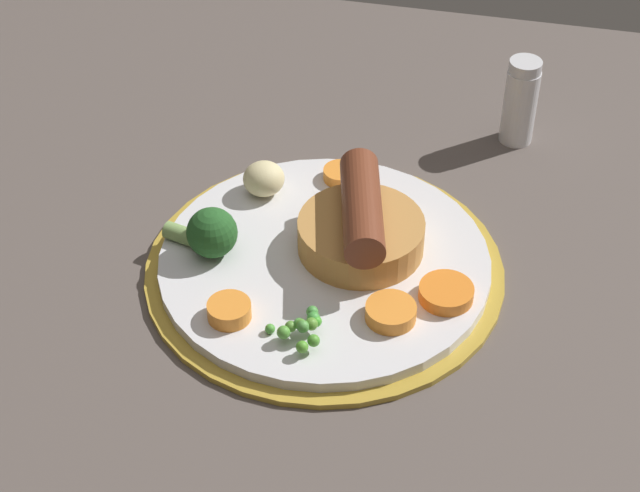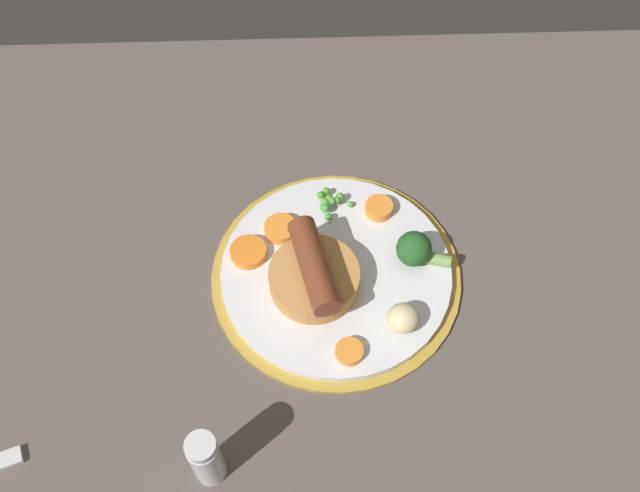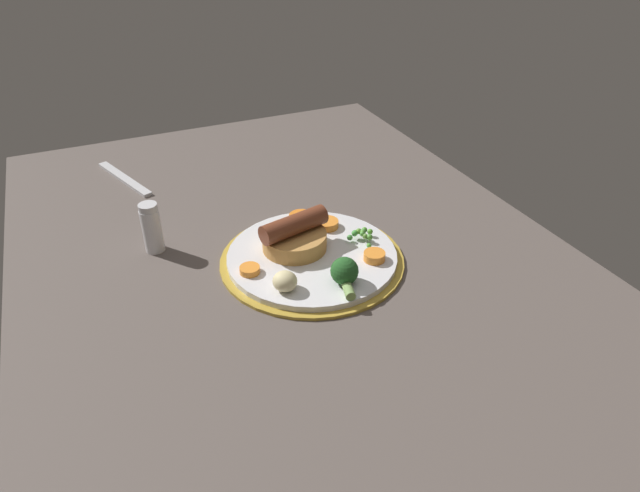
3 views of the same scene
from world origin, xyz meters
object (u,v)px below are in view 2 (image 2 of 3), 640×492
object	(u,v)px
pea_pile	(330,201)
broccoli_floret_near	(416,250)
dinner_plate	(336,274)
potato_chunk_0	(403,318)
sausage_pudding	(314,275)
carrot_slice_6	(349,352)
carrot_slice_0	(379,208)
salt_shaker	(206,458)
carrot_slice_3	(248,252)
carrot_slice_2	(281,229)

from	to	relation	value
pea_pile	broccoli_floret_near	bearing A→B (deg)	-39.35
dinner_plate	potato_chunk_0	world-z (taller)	potato_chunk_0
dinner_plate	sausage_pudding	world-z (taller)	sausage_pudding
sausage_pudding	broccoli_floret_near	distance (cm)	11.33
dinner_plate	potato_chunk_0	size ratio (longest dim) A/B	8.11
dinner_plate	potato_chunk_0	bearing A→B (deg)	-46.07
dinner_plate	sausage_pudding	distance (cm)	4.18
potato_chunk_0	carrot_slice_6	world-z (taller)	potato_chunk_0
carrot_slice_0	carrot_slice_6	distance (cm)	17.90
carrot_slice_6	broccoli_floret_near	bearing A→B (deg)	54.82
broccoli_floret_near	sausage_pudding	bearing A→B (deg)	28.89
salt_shaker	carrot_slice_3	bearing A→B (deg)	82.13
broccoli_floret_near	carrot_slice_0	distance (cm)	7.35
sausage_pudding	carrot_slice_0	xyz separation A→B (cm)	(7.60, 9.33, -1.46)
pea_pile	carrot_slice_2	world-z (taller)	pea_pile
carrot_slice_3	salt_shaker	distance (cm)	23.12
carrot_slice_2	salt_shaker	xyz separation A→B (cm)	(-6.68, -25.70, 1.94)
dinner_plate	carrot_slice_2	size ratio (longest dim) A/B	7.48
potato_chunk_0	carrot_slice_2	size ratio (longest dim) A/B	0.92
pea_pile	carrot_slice_6	xyz separation A→B (cm)	(1.15, -18.19, -0.57)
dinner_plate	salt_shaker	bearing A→B (deg)	-121.51
potato_chunk_0	carrot_slice_3	distance (cm)	18.30
carrot_slice_0	carrot_slice_6	bearing A→B (deg)	-104.07
dinner_plate	broccoli_floret_near	size ratio (longest dim) A/B	4.45
potato_chunk_0	carrot_slice_2	world-z (taller)	potato_chunk_0
pea_pile	carrot_slice_2	xyz separation A→B (cm)	(-5.61, -3.22, -0.47)
carrot_slice_3	carrot_slice_2	bearing A→B (deg)	39.31
broccoli_floret_near	dinner_plate	bearing A→B (deg)	21.48
sausage_pudding	carrot_slice_6	world-z (taller)	sausage_pudding
sausage_pudding	potato_chunk_0	distance (cm)	10.19
carrot_slice_3	carrot_slice_6	size ratio (longest dim) A/B	1.39
carrot_slice_3	pea_pile	bearing A→B (deg)	33.77
carrot_slice_6	potato_chunk_0	bearing A→B (deg)	28.76
pea_pile	dinner_plate	bearing A→B (deg)	-87.88
sausage_pudding	pea_pile	distance (cm)	10.42
sausage_pudding	carrot_slice_2	world-z (taller)	sausage_pudding
dinner_plate	pea_pile	xyz separation A→B (cm)	(-0.31, 8.37, 1.87)
broccoli_floret_near	carrot_slice_0	size ratio (longest dim) A/B	1.95
carrot_slice_2	carrot_slice_6	xyz separation A→B (cm)	(6.76, -14.97, -0.11)
salt_shaker	sausage_pudding	bearing A→B (deg)	61.49
carrot_slice_2	carrot_slice_6	world-z (taller)	carrot_slice_2
sausage_pudding	carrot_slice_0	distance (cm)	12.12
pea_pile	carrot_slice_0	bearing A→B (deg)	-8.54
carrot_slice_6	salt_shaker	size ratio (longest dim) A/B	0.36
sausage_pudding	broccoli_floret_near	bearing A→B (deg)	91.32
potato_chunk_0	carrot_slice_0	size ratio (longest dim) A/B	1.07
broccoli_floret_near	salt_shaker	xyz separation A→B (cm)	(-21.14, -21.67, 0.70)
sausage_pudding	broccoli_floret_near	xyz separation A→B (cm)	(10.95, 2.90, -0.26)
sausage_pudding	carrot_slice_6	distance (cm)	8.81
pea_pile	carrot_slice_3	size ratio (longest dim) A/B	1.10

